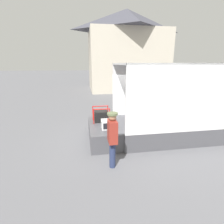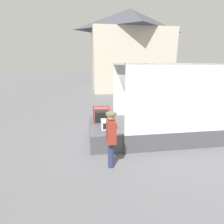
{
  "view_description": "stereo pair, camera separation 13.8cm",
  "coord_description": "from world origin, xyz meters",
  "px_view_note": "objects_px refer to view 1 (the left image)",
  "views": [
    {
      "loc": [
        -1.3,
        -6.45,
        2.96
      ],
      "look_at": [
        -0.27,
        -0.2,
        1.21
      ],
      "focal_mm": 28.0,
      "sensor_mm": 36.0,
      "label": 1
    },
    {
      "loc": [
        -1.17,
        -6.47,
        2.96
      ],
      "look_at": [
        -0.27,
        -0.2,
        1.21
      ],
      "focal_mm": 28.0,
      "sensor_mm": 36.0,
      "label": 2
    }
  ],
  "objects_px": {
    "worker_person": "(112,135)",
    "portable_generator": "(102,116)",
    "box_truck": "(219,110)",
    "microwave": "(108,124)"
  },
  "relations": [
    {
      "from": "box_truck",
      "to": "portable_generator",
      "type": "bearing_deg",
      "value": 175.44
    },
    {
      "from": "portable_generator",
      "to": "microwave",
      "type": "bearing_deg",
      "value": -79.58
    },
    {
      "from": "microwave",
      "to": "portable_generator",
      "type": "relative_size",
      "value": 0.76
    },
    {
      "from": "box_truck",
      "to": "microwave",
      "type": "relative_size",
      "value": 14.28
    },
    {
      "from": "worker_person",
      "to": "portable_generator",
      "type": "bearing_deg",
      "value": 91.49
    },
    {
      "from": "portable_generator",
      "to": "worker_person",
      "type": "xyz_separation_m",
      "value": [
        0.06,
        -2.34,
        0.14
      ]
    },
    {
      "from": "microwave",
      "to": "portable_generator",
      "type": "distance_m",
      "value": 0.87
    },
    {
      "from": "microwave",
      "to": "worker_person",
      "type": "relative_size",
      "value": 0.3
    },
    {
      "from": "microwave",
      "to": "box_truck",
      "type": "bearing_deg",
      "value": 5.16
    },
    {
      "from": "box_truck",
      "to": "worker_person",
      "type": "xyz_separation_m",
      "value": [
        -5.02,
        -1.93,
        0.0
      ]
    }
  ]
}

